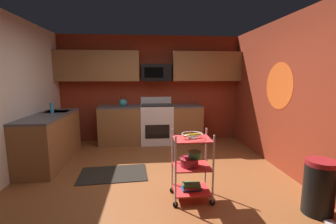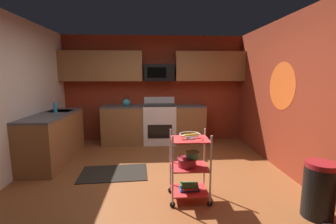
% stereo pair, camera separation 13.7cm
% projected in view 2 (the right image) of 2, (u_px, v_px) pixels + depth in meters
% --- Properties ---
extents(floor, '(4.40, 4.80, 0.04)m').
position_uv_depth(floor, '(154.00, 181.00, 3.66)').
color(floor, brown).
rests_on(floor, ground).
extents(wall_back, '(4.52, 0.06, 2.60)m').
position_uv_depth(wall_back, '(154.00, 89.00, 5.85)').
color(wall_back, maroon).
rests_on(wall_back, ground).
extents(wall_right, '(0.06, 4.80, 2.60)m').
position_uv_depth(wall_right, '(298.00, 97.00, 3.58)').
color(wall_right, maroon).
rests_on(wall_right, ground).
extents(wall_flower_decal, '(0.00, 0.82, 0.82)m').
position_uv_depth(wall_flower_decal, '(282.00, 86.00, 3.98)').
color(wall_flower_decal, '#E5591E').
extents(counter_run, '(3.42, 2.31, 0.92)m').
position_uv_depth(counter_run, '(118.00, 129.00, 5.14)').
color(counter_run, brown).
rests_on(counter_run, ground).
extents(oven_range, '(0.76, 0.65, 1.10)m').
position_uv_depth(oven_range, '(160.00, 123.00, 5.67)').
color(oven_range, white).
rests_on(oven_range, ground).
extents(upper_cabinets, '(4.40, 0.33, 0.70)m').
position_uv_depth(upper_cabinets, '(152.00, 66.00, 5.57)').
color(upper_cabinets, brown).
extents(microwave, '(0.70, 0.39, 0.40)m').
position_uv_depth(microwave, '(159.00, 73.00, 5.58)').
color(microwave, black).
extents(rolling_cart, '(0.54, 0.40, 0.91)m').
position_uv_depth(rolling_cart, '(189.00, 167.00, 3.03)').
color(rolling_cart, silver).
rests_on(rolling_cart, ground).
extents(fruit_bowl, '(0.27, 0.27, 0.07)m').
position_uv_depth(fruit_bowl, '(190.00, 135.00, 2.96)').
color(fruit_bowl, silver).
rests_on(fruit_bowl, rolling_cart).
extents(mixing_bowl_large, '(0.25, 0.25, 0.11)m').
position_uv_depth(mixing_bowl_large, '(187.00, 162.00, 3.02)').
color(mixing_bowl_large, maroon).
rests_on(mixing_bowl_large, rolling_cart).
extents(mixing_bowl_small, '(0.18, 0.18, 0.08)m').
position_uv_depth(mixing_bowl_small, '(193.00, 154.00, 3.01)').
color(mixing_bowl_small, '#387F4C').
rests_on(mixing_bowl_small, rolling_cart).
extents(book_stack, '(0.26, 0.17, 0.08)m').
position_uv_depth(book_stack, '(189.00, 187.00, 3.07)').
color(book_stack, '#1E4C8C').
rests_on(book_stack, rolling_cart).
extents(kettle, '(0.21, 0.18, 0.26)m').
position_uv_depth(kettle, '(126.00, 102.00, 5.54)').
color(kettle, teal).
rests_on(kettle, counter_run).
extents(dish_soap_bottle, '(0.06, 0.06, 0.20)m').
position_uv_depth(dish_soap_bottle, '(55.00, 108.00, 4.45)').
color(dish_soap_bottle, '#2D8CBF').
rests_on(dish_soap_bottle, counter_run).
extents(trash_can, '(0.34, 0.42, 0.66)m').
position_uv_depth(trash_can, '(319.00, 190.00, 2.66)').
color(trash_can, black).
rests_on(trash_can, ground).
extents(floor_rug, '(1.15, 0.78, 0.01)m').
position_uv_depth(floor_rug, '(114.00, 173.00, 3.91)').
color(floor_rug, black).
rests_on(floor_rug, ground).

